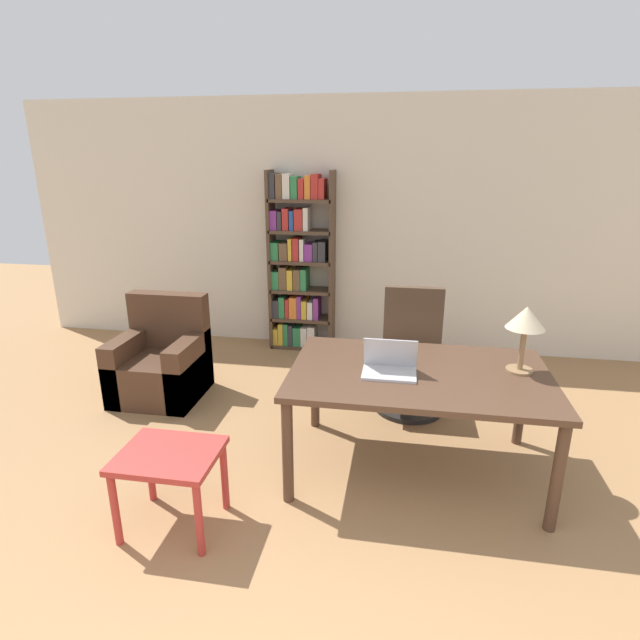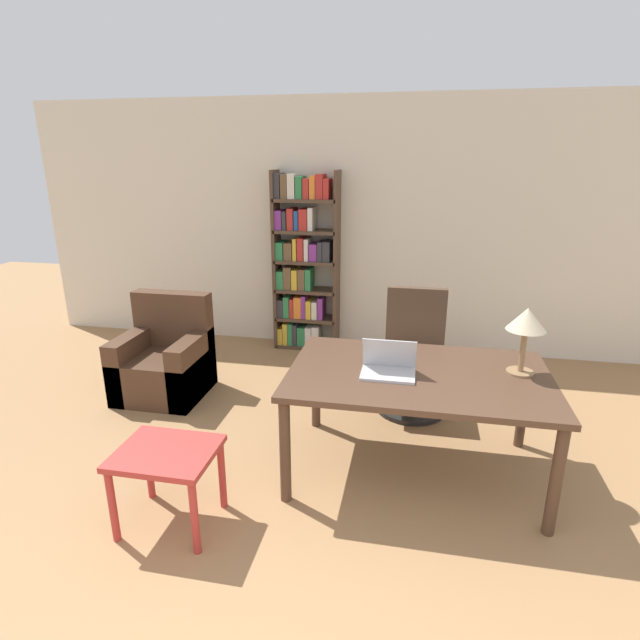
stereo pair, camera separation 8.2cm
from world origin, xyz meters
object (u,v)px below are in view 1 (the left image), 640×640
(laptop, at_px, (390,366))
(side_table_blue, at_px, (170,465))
(office_chair, at_px, (411,357))
(desk, at_px, (419,382))
(bookshelf, at_px, (298,265))
(table_lamp, at_px, (526,321))
(armchair, at_px, (162,364))

(laptop, xyz_separation_m, side_table_blue, (-1.20, -0.74, -0.39))
(laptop, relative_size, side_table_blue, 0.62)
(office_chair, relative_size, side_table_blue, 1.84)
(desk, distance_m, bookshelf, 2.58)
(laptop, xyz_separation_m, bookshelf, (-1.09, 2.28, 0.16))
(office_chair, bearing_deg, side_table_blue, -127.33)
(table_lamp, xyz_separation_m, side_table_blue, (-2.04, -0.92, -0.68))
(office_chair, xyz_separation_m, armchair, (-2.22, -0.18, -0.15))
(bookshelf, bearing_deg, armchair, -124.32)
(desk, bearing_deg, bookshelf, 120.19)
(office_chair, height_order, bookshelf, bookshelf)
(laptop, distance_m, table_lamp, 0.91)
(laptop, bearing_deg, table_lamp, 12.16)
(laptop, height_order, bookshelf, bookshelf)
(laptop, distance_m, side_table_blue, 1.46)
(bookshelf, bearing_deg, desk, -59.81)
(office_chair, bearing_deg, laptop, -98.78)
(table_lamp, bearing_deg, desk, -170.16)
(desk, relative_size, bookshelf, 0.86)
(table_lamp, distance_m, armchair, 3.08)
(side_table_blue, distance_m, armchair, 1.82)
(desk, relative_size, side_table_blue, 3.01)
(laptop, distance_m, bookshelf, 2.53)
(desk, height_order, office_chair, office_chair)
(office_chair, distance_m, armchair, 2.23)
(table_lamp, relative_size, side_table_blue, 0.79)
(side_table_blue, distance_m, bookshelf, 3.07)
(desk, bearing_deg, table_lamp, 9.84)
(side_table_blue, height_order, bookshelf, bookshelf)
(table_lamp, relative_size, office_chair, 0.43)
(desk, distance_m, table_lamp, 0.78)
(armchair, distance_m, bookshelf, 1.84)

